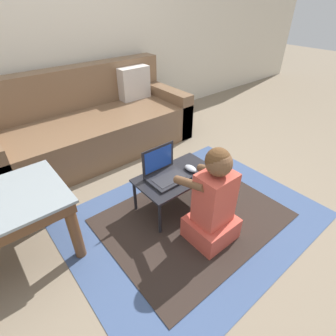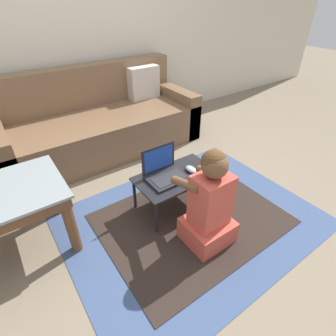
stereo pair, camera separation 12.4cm
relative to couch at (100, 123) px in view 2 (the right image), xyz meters
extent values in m
plane|color=#7F705B|center=(0.00, -1.35, -0.28)|extent=(16.00, 16.00, 0.00)
cube|color=beige|center=(0.00, 0.46, 0.97)|extent=(9.00, 0.06, 2.50)
cube|color=#3D517A|center=(0.08, -1.48, -0.28)|extent=(1.86, 1.42, 0.01)
cube|color=#2D231E|center=(0.08, -1.48, -0.28)|extent=(1.34, 1.02, 0.00)
cube|color=brown|center=(-0.01, -0.06, -0.08)|extent=(2.06, 0.87, 0.41)
cube|color=brown|center=(-0.01, 0.28, 0.34)|extent=(2.06, 0.19, 0.43)
cube|color=brown|center=(-0.96, -0.06, -0.02)|extent=(0.16, 0.87, 0.52)
cube|color=brown|center=(0.94, -0.06, -0.02)|extent=(0.16, 0.87, 0.52)
cube|color=beige|center=(0.64, 0.12, 0.30)|extent=(0.36, 0.14, 0.36)
cylinder|color=brown|center=(-0.74, -1.24, -0.05)|extent=(0.07, 0.07, 0.47)
cylinder|color=brown|center=(-0.74, -0.80, -0.05)|extent=(0.07, 0.07, 0.47)
cube|color=black|center=(0.08, -1.27, 0.01)|extent=(0.63, 0.37, 0.02)
cylinder|color=black|center=(-0.21, -1.43, -0.14)|extent=(0.02, 0.02, 0.28)
cylinder|color=black|center=(0.37, -1.43, -0.14)|extent=(0.02, 0.02, 0.28)
cylinder|color=black|center=(-0.21, -1.11, -0.14)|extent=(0.02, 0.02, 0.28)
cylinder|color=black|center=(0.37, -1.11, -0.14)|extent=(0.02, 0.02, 0.28)
cube|color=#232328|center=(0.00, -1.27, 0.03)|extent=(0.29, 0.23, 0.02)
cube|color=#28282D|center=(0.00, -1.29, 0.04)|extent=(0.24, 0.14, 0.00)
cube|color=#232328|center=(0.00, -1.16, 0.14)|extent=(0.29, 0.01, 0.22)
cube|color=#1E47B7|center=(0.00, -1.16, 0.14)|extent=(0.25, 0.00, 0.18)
ellipsoid|color=#B2B7C1|center=(0.21, -1.29, 0.03)|extent=(0.06, 0.11, 0.04)
cube|color=#CC4C3D|center=(0.05, -1.69, -0.20)|extent=(0.31, 0.29, 0.18)
cube|color=#CC4C3D|center=(0.05, -1.69, 0.08)|extent=(0.24, 0.19, 0.38)
sphere|color=brown|center=(0.05, -1.69, 0.35)|extent=(0.16, 0.16, 0.16)
sphere|color=brown|center=(0.05, -1.68, 0.37)|extent=(0.16, 0.16, 0.16)
cylinder|color=brown|center=(-0.06, -1.56, 0.18)|extent=(0.06, 0.27, 0.13)
cylinder|color=brown|center=(0.16, -1.56, 0.18)|extent=(0.06, 0.27, 0.13)
camera|label=1|loc=(-1.01, -2.49, 1.20)|focal=28.00mm
camera|label=2|loc=(-0.91, -2.57, 1.20)|focal=28.00mm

